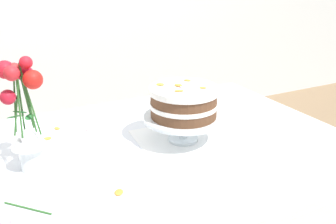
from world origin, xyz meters
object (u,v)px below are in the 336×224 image
Objects in this scene: cake_stand at (183,120)px; layer_cake at (184,101)px; fallen_rose at (4,222)px; flower_vase at (25,119)px; dining_table at (162,169)px.

layer_cake is (-0.00, 0.00, 0.07)m from cake_stand.
cake_stand is 0.66m from fallen_rose.
cake_stand is 0.53m from flower_vase.
fallen_rose is at bearing -157.85° from dining_table.
fallen_rose is (-0.62, -0.22, -0.06)m from cake_stand.
flower_vase is 2.71× the size of fallen_rose.
flower_vase reaches higher than fallen_rose.
flower_vase is 0.32m from fallen_rose.
flower_vase is at bearing 175.74° from cake_stand.
dining_table is at bearing -173.49° from layer_cake.
dining_table is at bearing -6.59° from flower_vase.
cake_stand reaches higher than dining_table.
dining_table is 0.58m from fallen_rose.
fallen_rose reaches higher than dining_table.
cake_stand is 1.18× the size of layer_cake.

